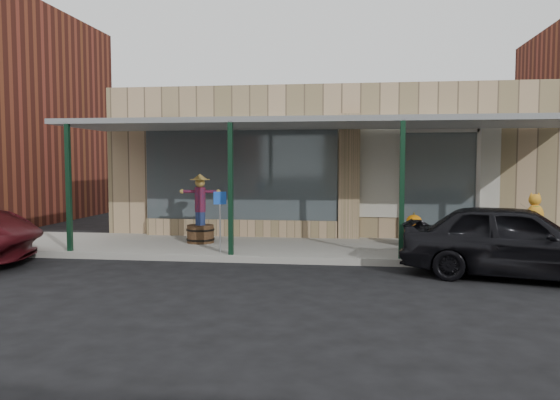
# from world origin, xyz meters

# --- Properties ---
(ground) EXTENTS (120.00, 120.00, 0.00)m
(ground) POSITION_xyz_m (0.00, 0.00, 0.00)
(ground) COLOR black
(ground) RESTS_ON ground
(sidewalk) EXTENTS (40.00, 3.20, 0.15)m
(sidewalk) POSITION_xyz_m (0.00, 3.60, 0.07)
(sidewalk) COLOR gray
(sidewalk) RESTS_ON ground
(storefront) EXTENTS (12.00, 6.25, 4.20)m
(storefront) POSITION_xyz_m (-0.00, 8.16, 2.09)
(storefront) COLOR tan
(storefront) RESTS_ON ground
(awning) EXTENTS (12.00, 3.00, 3.04)m
(awning) POSITION_xyz_m (0.00, 3.56, 3.01)
(awning) COLOR slate
(awning) RESTS_ON ground
(block_buildings_near) EXTENTS (61.00, 8.00, 8.00)m
(block_buildings_near) POSITION_xyz_m (2.01, 9.20, 3.77)
(block_buildings_near) COLOR maroon
(block_buildings_near) RESTS_ON ground
(barrel_scarecrow) EXTENTS (1.04, 0.74, 1.71)m
(barrel_scarecrow) POSITION_xyz_m (-2.94, 3.75, 0.73)
(barrel_scarecrow) COLOR #523421
(barrel_scarecrow) RESTS_ON sidewalk
(barrel_pumpkin) EXTENTS (0.81, 0.81, 0.80)m
(barrel_pumpkin) POSITION_xyz_m (2.25, 3.94, 0.43)
(barrel_pumpkin) COLOR #523421
(barrel_pumpkin) RESTS_ON sidewalk
(handicap_sign) EXTENTS (0.28, 0.08, 1.35)m
(handicap_sign) POSITION_xyz_m (-2.10, 2.40, 1.02)
(handicap_sign) COLOR gray
(handicap_sign) RESTS_ON sidewalk
(parked_sedan) EXTENTS (4.38, 2.67, 1.55)m
(parked_sedan) POSITION_xyz_m (3.79, 1.18, 0.70)
(parked_sedan) COLOR black
(parked_sedan) RESTS_ON ground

